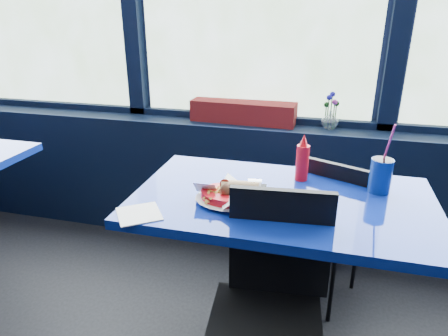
# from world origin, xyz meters

# --- Properties ---
(window_sill) EXTENTS (5.00, 0.26, 0.80)m
(window_sill) POSITION_xyz_m (0.00, 2.87, 0.40)
(window_sill) COLOR black
(window_sill) RESTS_ON ground
(near_table) EXTENTS (1.20, 0.70, 0.75)m
(near_table) POSITION_xyz_m (0.30, 2.00, 0.57)
(near_table) COLOR black
(near_table) RESTS_ON ground
(chair_near_front) EXTENTS (0.43, 0.43, 0.87)m
(chair_near_front) POSITION_xyz_m (0.31, 1.70, 0.50)
(chair_near_front) COLOR black
(chair_near_front) RESTS_ON ground
(chair_near_back) EXTENTS (0.49, 0.49, 0.82)m
(chair_near_back) POSITION_xyz_m (0.49, 2.33, 0.47)
(chair_near_back) COLOR black
(chair_near_back) RESTS_ON ground
(planter_box) EXTENTS (0.65, 0.20, 0.13)m
(planter_box) POSITION_xyz_m (-0.06, 2.89, 0.86)
(planter_box) COLOR maroon
(planter_box) RESTS_ON window_sill
(flower_vase) EXTENTS (0.13, 0.14, 0.21)m
(flower_vase) POSITION_xyz_m (0.47, 2.88, 0.86)
(flower_vase) COLOR silver
(flower_vase) RESTS_ON window_sill
(food_basket) EXTENTS (0.29, 0.29, 0.09)m
(food_basket) POSITION_xyz_m (0.11, 1.91, 0.78)
(food_basket) COLOR red
(food_basket) RESTS_ON near_table
(ketchup_bottle) EXTENTS (0.06, 0.06, 0.21)m
(ketchup_bottle) POSITION_xyz_m (0.36, 2.20, 0.84)
(ketchup_bottle) COLOR red
(ketchup_bottle) RESTS_ON near_table
(soda_cup) EXTENTS (0.09, 0.09, 0.30)m
(soda_cup) POSITION_xyz_m (0.68, 2.15, 0.82)
(soda_cup) COLOR navy
(soda_cup) RESTS_ON near_table
(napkin) EXTENTS (0.21, 0.21, 0.00)m
(napkin) POSITION_xyz_m (-0.20, 1.72, 0.75)
(napkin) COLOR white
(napkin) RESTS_ON near_table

